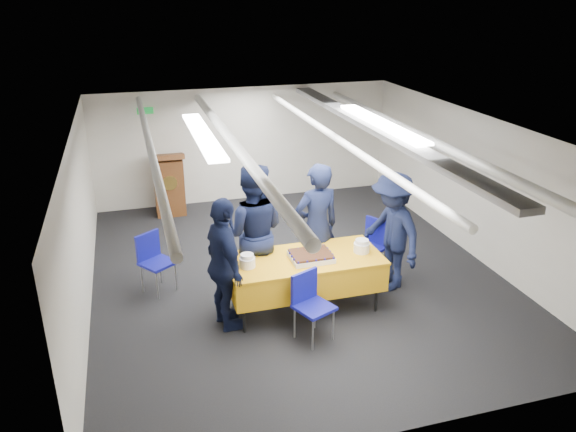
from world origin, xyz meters
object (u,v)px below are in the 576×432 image
at_px(podium, 169,184).
at_px(sheet_cake, 311,256).
at_px(chair_near, 310,299).
at_px(chair_right, 372,241).
at_px(chair_left, 153,256).
at_px(sailor_a, 317,227).
at_px(sailor_c, 225,265).
at_px(serving_table, 304,272).
at_px(sailor_d, 392,231).
at_px(sailor_b, 252,232).

bearing_deg(podium, sheet_cake, -70.13).
distance_m(sheet_cake, chair_near, 0.68).
xyz_separation_m(chair_right, chair_left, (-3.22, 0.41, 0.00)).
bearing_deg(podium, sailor_a, -63.07).
xyz_separation_m(chair_left, sailor_a, (2.27, -0.55, 0.41)).
bearing_deg(sailor_c, sheet_cake, -96.28).
bearing_deg(sailor_a, serving_table, 48.38).
relative_size(sailor_c, sailor_d, 1.01).
bearing_deg(chair_near, sailor_c, 151.38).
bearing_deg(sailor_d, podium, -154.83).
bearing_deg(chair_left, sailor_a, -13.62).
bearing_deg(serving_table, chair_left, 150.12).
relative_size(podium, sailor_b, 0.64).
xyz_separation_m(chair_near, chair_right, (1.44, 1.35, 0.00)).
xyz_separation_m(serving_table, podium, (-1.43, 4.05, 0.05)).
bearing_deg(chair_near, sailor_a, 67.63).
xyz_separation_m(sailor_a, sailor_b, (-0.94, -0.03, 0.04)).
distance_m(sheet_cake, chair_left, 2.32).
relative_size(chair_near, sailor_b, 0.44).
xyz_separation_m(chair_near, chair_left, (-1.77, 1.76, 0.00)).
distance_m(sailor_b, sailor_d, 1.99).
xyz_separation_m(podium, sailor_c, (0.33, -4.19, 0.27)).
distance_m(sailor_c, sailor_d, 2.50).
xyz_separation_m(serving_table, sailor_a, (0.35, 0.55, 0.38)).
xyz_separation_m(serving_table, chair_right, (1.30, 0.70, -0.03)).
relative_size(sailor_a, sailor_b, 0.96).
relative_size(serving_table, sailor_a, 1.10).
xyz_separation_m(podium, chair_right, (2.73, -3.36, -0.08)).
bearing_deg(chair_left, sailor_b, -23.50).
bearing_deg(sailor_b, sheet_cake, 152.46).
bearing_deg(sheet_cake, sailor_c, -176.84).
relative_size(chair_near, chair_left, 1.00).
distance_m(sailor_a, sailor_c, 1.60).
distance_m(chair_left, sailor_b, 1.52).
distance_m(chair_near, sailor_b, 1.34).
distance_m(chair_near, sailor_a, 1.37).
distance_m(chair_left, sailor_c, 1.53).
height_order(chair_left, sailor_d, sailor_d).
xyz_separation_m(podium, sailor_a, (1.78, -3.50, 0.33)).
relative_size(chair_near, sailor_c, 0.49).
height_order(chair_near, sailor_b, sailor_b).
distance_m(sailor_b, sailor_c, 0.84).
relative_size(chair_near, sailor_d, 0.50).
bearing_deg(chair_near, podium, 105.24).
xyz_separation_m(sailor_c, sailor_d, (2.48, 0.38, -0.01)).
bearing_deg(podium, chair_near, -74.76).
height_order(chair_near, sailor_c, sailor_c).
bearing_deg(sailor_d, chair_near, -70.75).
distance_m(serving_table, sailor_c, 1.15).
height_order(sailor_a, sailor_d, sailor_a).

